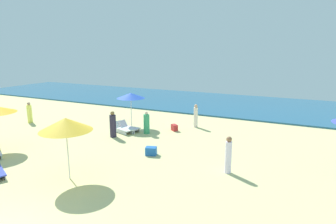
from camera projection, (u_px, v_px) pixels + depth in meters
The scene contains 12 objects.
ocean at pixel (218, 103), 29.13m from camera, with size 60.00×11.66×0.12m, color #22597E.
umbrella_2 at pixel (131, 96), 20.13m from camera, with size 1.97×1.97×2.42m.
lounge_chair_2_0 at pixel (129, 128), 19.38m from camera, with size 1.44×0.75×0.70m.
lounge_chair_2_1 at pixel (123, 129), 19.12m from camera, with size 1.60×1.08×0.67m.
umbrella_3 at pixel (66, 124), 11.89m from camera, with size 2.17×2.17×2.68m.
beachgoer_0 at pixel (228, 155), 12.81m from camera, with size 0.35×0.35×1.70m.
beachgoer_1 at pixel (196, 116), 20.34m from camera, with size 0.29×0.29×1.64m.
beachgoer_2 at pixel (30, 113), 21.58m from camera, with size 0.38×0.38×1.56m.
beachgoer_3 at pixel (147, 124), 18.84m from camera, with size 0.54×0.54×1.47m.
beachgoer_4 at pixel (113, 125), 18.08m from camera, with size 0.41×0.41×1.66m.
cooler_box_0 at pixel (151, 151), 15.12m from camera, with size 0.56×0.40×0.42m, color blue.
cooler_box_2 at pixel (174, 128), 19.59m from camera, with size 0.50×0.31×0.42m, color red.
Camera 1 is at (7.88, -3.83, 5.47)m, focal length 30.98 mm.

